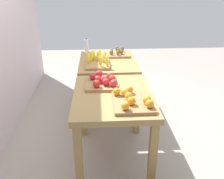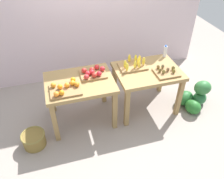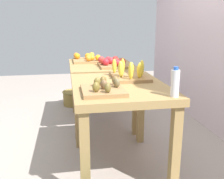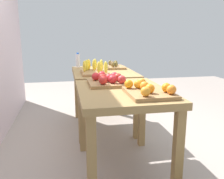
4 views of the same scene
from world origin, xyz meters
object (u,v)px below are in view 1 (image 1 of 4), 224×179
banana_crate (98,61)px  kiwi_bin (118,53)px  apple_bin (102,81)px  display_table_right (108,68)px  watermelon_pile (118,77)px  orange_bin (132,100)px  display_table_left (113,104)px  water_bottle (87,45)px

banana_crate → kiwi_bin: 0.53m
apple_bin → banana_crate: size_ratio=0.91×
apple_bin → display_table_right: bearing=-6.4°
kiwi_bin → watermelon_pile: (0.63, -0.06, -0.64)m
kiwi_bin → watermelon_pile: size_ratio=0.55×
orange_bin → display_table_left: bearing=35.8°
apple_bin → water_bottle: water_bottle is taller
apple_bin → water_bottle: bearing=9.1°
orange_bin → apple_bin: bearing=29.7°
apple_bin → watermelon_pile: bearing=-10.5°
apple_bin → banana_crate: banana_crate is taller
display_table_left → kiwi_bin: bearing=-7.0°
display_table_left → kiwi_bin: size_ratio=2.89×
water_bottle → watermelon_pile: size_ratio=0.33×
apple_bin → banana_crate: (0.68, 0.04, 0.00)m
display_table_left → kiwi_bin: kiwi_bin is taller
water_bottle → kiwi_bin: bearing=-113.8°
display_table_left → water_bottle: (1.57, 0.31, 0.22)m
display_table_right → apple_bin: size_ratio=2.58×
display_table_right → banana_crate: banana_crate is taller
apple_bin → kiwi_bin: size_ratio=1.12×
display_table_left → apple_bin: size_ratio=2.58×
display_table_left → display_table_right: size_ratio=1.00×
display_table_right → watermelon_pile: size_ratio=1.59×
water_bottle → apple_bin: bearing=-170.9°
water_bottle → orange_bin: bearing=-165.1°
display_table_right → apple_bin: (-0.89, 0.10, 0.16)m
apple_bin → watermelon_pile: apple_bin is taller
display_table_left → kiwi_bin: (1.35, -0.17, 0.15)m
apple_bin → kiwi_bin: bearing=-13.4°
apple_bin → kiwi_bin: (1.12, -0.27, -0.01)m
banana_crate → watermelon_pile: size_ratio=0.67×
orange_bin → banana_crate: size_ratio=1.00×
display_table_left → kiwi_bin: 1.37m
display_table_right → orange_bin: orange_bin is taller
orange_bin → water_bottle: bearing=14.9°
display_table_left → watermelon_pile: 2.05m
display_table_right → kiwi_bin: (0.23, -0.17, 0.15)m
display_table_left → display_table_right: bearing=0.0°
kiwi_bin → display_table_right: bearing=144.4°
banana_crate → watermelon_pile: 1.30m
orange_bin → banana_crate: bearing=14.8°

